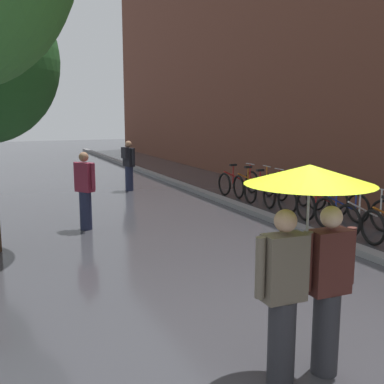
{
  "coord_description": "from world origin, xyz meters",
  "views": [
    {
      "loc": [
        -2.92,
        -3.75,
        2.55
      ],
      "look_at": [
        -0.1,
        2.64,
        1.35
      ],
      "focal_mm": 43.8,
      "sensor_mm": 36.0,
      "label": 1
    }
  ],
  "objects": [
    {
      "name": "parked_bicycle_7",
      "position": [
        4.4,
        8.22,
        0.38
      ],
      "size": [
        1.12,
        0.76,
        0.96
      ],
      "color": "black",
      "rests_on": "ground"
    },
    {
      "name": "parked_bicycle_6",
      "position": [
        4.31,
        7.42,
        0.38
      ],
      "size": [
        1.1,
        0.73,
        0.96
      ],
      "color": "black",
      "rests_on": "ground"
    },
    {
      "name": "building_facade",
      "position": [
        10.0,
        10.0,
        5.11
      ],
      "size": [
        8.0,
        36.0,
        10.23
      ],
      "primitive_type": "cube",
      "color": "brown",
      "rests_on": "ground"
    },
    {
      "name": "parked_bicycle_1",
      "position": [
        4.28,
        3.53,
        0.38
      ],
      "size": [
        1.12,
        0.77,
        0.96
      ],
      "color": "black",
      "rests_on": "ground"
    },
    {
      "name": "kerb_strip",
      "position": [
        3.2,
        10.0,
        0.06
      ],
      "size": [
        0.3,
        36.0,
        0.12
      ],
      "primitive_type": "cube",
      "color": "slate",
      "rests_on": "ground"
    },
    {
      "name": "parked_bicycle_3",
      "position": [
        4.42,
        5.1,
        0.38
      ],
      "size": [
        1.11,
        0.75,
        0.96
      ],
      "color": "black",
      "rests_on": "ground"
    },
    {
      "name": "couple_under_umbrella",
      "position": [
        -0.25,
        -0.35,
        1.42
      ],
      "size": [
        1.19,
        1.19,
        2.08
      ],
      "color": "#2D2D33",
      "rests_on": "ground"
    },
    {
      "name": "ground_plane",
      "position": [
        0.0,
        0.0,
        0.0
      ],
      "size": [
        80.0,
        80.0,
        0.0
      ],
      "primitive_type": "plane",
      "color": "#38383D"
    },
    {
      "name": "pedestrian_walking_midground",
      "position": [
        -1.01,
        6.34,
        0.87
      ],
      "size": [
        0.41,
        0.5,
        1.7
      ],
      "color": "#1E233D",
      "rests_on": "ground"
    },
    {
      "name": "parked_bicycle_5",
      "position": [
        4.41,
        6.57,
        0.38
      ],
      "size": [
        1.15,
        0.82,
        0.96
      ],
      "color": "black",
      "rests_on": "ground"
    },
    {
      "name": "pedestrian_walking_far",
      "position": [
        1.31,
        10.94,
        0.87
      ],
      "size": [
        0.4,
        0.57,
        1.63
      ],
      "color": "#1E233D",
      "rests_on": "ground"
    },
    {
      "name": "parked_bicycle_4",
      "position": [
        4.4,
        5.86,
        0.38
      ],
      "size": [
        1.17,
        0.85,
        0.96
      ],
      "color": "black",
      "rests_on": "ground"
    },
    {
      "name": "parked_bicycle_8",
      "position": [
        4.26,
        8.91,
        0.38
      ],
      "size": [
        1.12,
        0.77,
        0.96
      ],
      "color": "black",
      "rests_on": "ground"
    },
    {
      "name": "parked_bicycle_2",
      "position": [
        4.36,
        4.34,
        0.38
      ],
      "size": [
        1.14,
        0.8,
        0.96
      ],
      "color": "black",
      "rests_on": "ground"
    }
  ]
}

